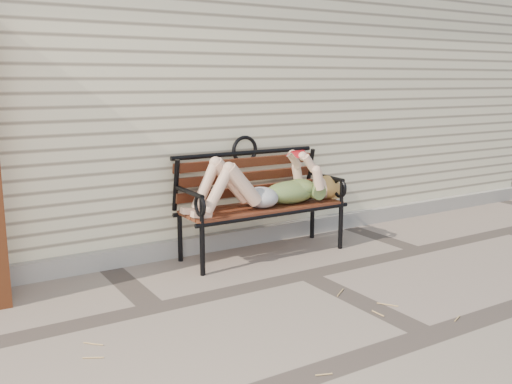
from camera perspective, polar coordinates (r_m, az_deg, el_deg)
ground at (r=4.49m, az=4.99°, el=-8.27°), size 80.00×80.00×0.00m
house_wall at (r=6.88m, az=-10.10°, el=11.05°), size 8.00×4.00×3.00m
foundation_strip at (r=5.25m, az=-1.33°, el=-4.52°), size 8.00×0.10×0.15m
garden_bench at (r=4.93m, az=0.13°, el=0.33°), size 1.56×0.62×1.01m
reading_woman at (r=4.82m, az=1.04°, el=0.51°), size 1.47×0.33×0.46m
straw_scatter at (r=3.27m, az=-2.32°, el=-15.86°), size 2.52×1.73×0.01m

